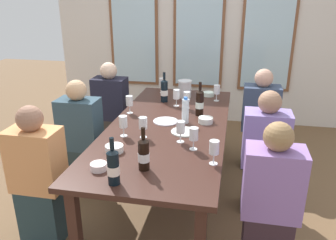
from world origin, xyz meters
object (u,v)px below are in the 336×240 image
object	(u,v)px
wine_bottle_3	(200,103)
wine_glass_5	(187,97)
seated_person_4	(111,112)
wine_glass_8	(129,102)
wine_glass_2	(181,128)
wine_glass_3	(176,95)
dining_table	(168,132)
wine_glass_7	(194,134)
tasting_bowl_3	(209,94)
tasting_bowl_1	(206,120)
wine_bottle_0	(113,167)
wine_glass_4	(217,90)
wine_glass_6	(143,123)
white_plate_0	(184,132)
wine_glass_9	(123,122)
seated_person_3	(270,204)
white_plate_1	(166,121)
tasting_bowl_0	(99,167)
wine_bottle_1	(164,91)
tasting_bowl_2	(114,148)
wine_bottle_2	(144,154)
wine_glass_1	(214,149)
wine_glass_0	(162,83)
seated_person_2	(39,179)
water_bottle	(185,111)
seated_person_0	(81,140)

from	to	relation	value
wine_bottle_3	wine_glass_5	world-z (taller)	wine_bottle_3
seated_person_4	wine_glass_8	bearing A→B (deg)	-53.92
wine_glass_2	wine_glass_3	xyz separation A→B (m)	(-0.19, 0.87, 0.00)
dining_table	wine_glass_7	world-z (taller)	wine_glass_7
tasting_bowl_3	tasting_bowl_1	bearing A→B (deg)	-86.70
dining_table	wine_glass_5	size ratio (longest dim) A/B	13.41
dining_table	seated_person_4	size ratio (longest dim) A/B	2.10
wine_bottle_0	wine_glass_4	xyz separation A→B (m)	(0.50, 1.83, -0.00)
wine_glass_6	wine_glass_8	size ratio (longest dim) A/B	1.00
white_plate_0	wine_glass_9	world-z (taller)	wine_glass_9
wine_glass_3	seated_person_3	bearing A→B (deg)	-55.81
wine_glass_6	white_plate_1	bearing A→B (deg)	74.54
wine_bottle_3	tasting_bowl_0	distance (m)	1.32
wine_bottle_3	wine_bottle_1	bearing A→B (deg)	140.10
tasting_bowl_2	seated_person_4	bearing A→B (deg)	111.62
wine_bottle_2	wine_glass_3	bearing A→B (deg)	90.93
wine_bottle_3	wine_glass_2	world-z (taller)	wine_bottle_3
wine_glass_1	white_plate_1	bearing A→B (deg)	123.93
wine_glass_2	seated_person_3	bearing A→B (deg)	-30.62
tasting_bowl_2	tasting_bowl_3	size ratio (longest dim) A/B	1.10
wine_bottle_2	wine_glass_8	xyz separation A→B (m)	(-0.43, 1.05, 0.00)
wine_glass_2	wine_glass_5	size ratio (longest dim) A/B	1.00
tasting_bowl_2	wine_glass_7	distance (m)	0.60
seated_person_4	wine_bottle_1	bearing A→B (deg)	-12.28
wine_glass_8	wine_bottle_3	bearing A→B (deg)	6.55
wine_bottle_3	seated_person_4	distance (m)	1.24
wine_glass_0	wine_glass_1	distance (m)	1.79
seated_person_3	seated_person_4	size ratio (longest dim) A/B	1.00
seated_person_4	wine_glass_6	bearing A→B (deg)	-57.86
wine_glass_3	seated_person_2	world-z (taller)	seated_person_2
wine_glass_3	wine_glass_4	xyz separation A→B (m)	(0.39, 0.26, -0.00)
wine_glass_2	wine_glass_8	xyz separation A→B (m)	(-0.59, 0.57, 0.00)
white_plate_1	wine_bottle_1	distance (m)	0.62
white_plate_1	wine_glass_3	world-z (taller)	wine_glass_3
dining_table	wine_bottle_3	world-z (taller)	wine_bottle_3
wine_bottle_1	wine_glass_9	size ratio (longest dim) A/B	1.84
seated_person_2	wine_glass_5	bearing A→B (deg)	52.84
white_plate_0	wine_glass_2	size ratio (longest dim) A/B	1.27
dining_table	seated_person_3	size ratio (longest dim) A/B	2.10
wine_bottle_2	wine_glass_3	xyz separation A→B (m)	(-0.02, 1.36, 0.00)
wine_glass_6	tasting_bowl_2	bearing A→B (deg)	-115.71
water_bottle	wine_glass_6	xyz separation A→B (m)	(-0.28, -0.40, 0.01)
wine_bottle_3	tasting_bowl_3	distance (m)	0.66
wine_bottle_0	seated_person_2	distance (m)	0.83
wine_glass_0	wine_glass_2	distance (m)	1.40
wine_glass_9	seated_person_4	bearing A→B (deg)	115.57
wine_glass_4	seated_person_0	bearing A→B (deg)	-146.20
tasting_bowl_2	wine_glass_4	size ratio (longest dim) A/B	0.78
tasting_bowl_3	wine_glass_2	xyz separation A→B (m)	(-0.10, -1.30, 0.09)
wine_glass_8	seated_person_4	size ratio (longest dim) A/B	0.16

